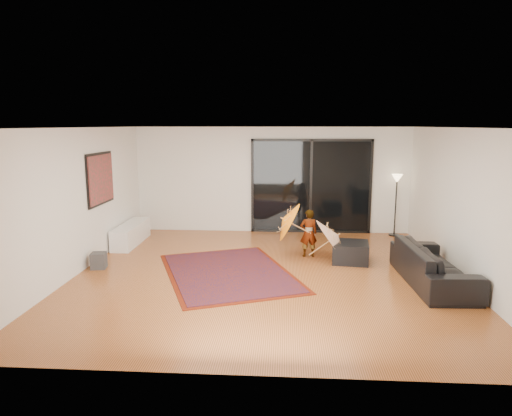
# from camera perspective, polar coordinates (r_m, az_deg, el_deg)

# --- Properties ---
(floor) EXTENTS (7.00, 7.00, 0.00)m
(floor) POSITION_cam_1_polar(r_m,az_deg,el_deg) (8.60, 1.20, -8.29)
(floor) COLOR #AF5C30
(floor) RESTS_ON ground
(ceiling) EXTENTS (7.00, 7.00, 0.00)m
(ceiling) POSITION_cam_1_polar(r_m,az_deg,el_deg) (8.15, 1.27, 10.01)
(ceiling) COLOR white
(ceiling) RESTS_ON wall_back
(wall_back) EXTENTS (7.00, 0.00, 7.00)m
(wall_back) POSITION_cam_1_polar(r_m,az_deg,el_deg) (11.73, 2.00, 3.51)
(wall_back) COLOR silver
(wall_back) RESTS_ON floor
(wall_front) EXTENTS (7.00, 0.00, 7.00)m
(wall_front) POSITION_cam_1_polar(r_m,az_deg,el_deg) (4.86, -0.61, -6.39)
(wall_front) COLOR silver
(wall_front) RESTS_ON floor
(wall_left) EXTENTS (0.00, 7.00, 7.00)m
(wall_left) POSITION_cam_1_polar(r_m,az_deg,el_deg) (9.11, -21.33, 0.82)
(wall_left) COLOR silver
(wall_left) RESTS_ON floor
(wall_right) EXTENTS (0.00, 7.00, 7.00)m
(wall_right) POSITION_cam_1_polar(r_m,az_deg,el_deg) (8.84, 24.54, 0.31)
(wall_right) COLOR silver
(wall_right) RESTS_ON floor
(sliding_door) EXTENTS (3.06, 0.07, 2.40)m
(sliding_door) POSITION_cam_1_polar(r_m,az_deg,el_deg) (11.73, 6.88, 2.70)
(sliding_door) COLOR black
(sliding_door) RESTS_ON wall_back
(painting) EXTENTS (0.04, 1.28, 1.08)m
(painting) POSITION_cam_1_polar(r_m,az_deg,el_deg) (9.97, -18.84, 3.48)
(painting) COLOR black
(painting) RESTS_ON wall_left
(media_console) EXTENTS (0.43, 1.68, 0.47)m
(media_console) POSITION_cam_1_polar(r_m,az_deg,el_deg) (11.09, -15.35, -3.12)
(media_console) COLOR white
(media_console) RESTS_ON floor
(speaker) EXTENTS (0.31, 0.31, 0.31)m
(speaker) POSITION_cam_1_polar(r_m,az_deg,el_deg) (9.41, -19.07, -6.23)
(speaker) COLOR #424244
(speaker) RESTS_ON floor
(persian_rug) EXTENTS (3.18, 3.67, 0.02)m
(persian_rug) POSITION_cam_1_polar(r_m,az_deg,el_deg) (8.69, -3.47, -8.03)
(persian_rug) COLOR #541507
(persian_rug) RESTS_ON floor
(sofa) EXTENTS (0.99, 2.33, 0.67)m
(sofa) POSITION_cam_1_polar(r_m,az_deg,el_deg) (8.62, 21.26, -6.64)
(sofa) COLOR black
(sofa) RESTS_ON floor
(ottoman) EXTENTS (0.80, 0.80, 0.41)m
(ottoman) POSITION_cam_1_polar(r_m,az_deg,el_deg) (9.49, 11.71, -5.42)
(ottoman) COLOR black
(ottoman) RESTS_ON floor
(floor_lamp) EXTENTS (0.27, 0.27, 1.55)m
(floor_lamp) POSITION_cam_1_polar(r_m,az_deg,el_deg) (11.81, 17.17, 2.48)
(floor_lamp) COLOR black
(floor_lamp) RESTS_ON floor
(child) EXTENTS (0.40, 0.29, 1.01)m
(child) POSITION_cam_1_polar(r_m,az_deg,el_deg) (9.66, 6.58, -3.14)
(child) COLOR #999999
(child) RESTS_ON floor
(parasol_orange) EXTENTS (0.55, 0.88, 0.89)m
(parasol_orange) POSITION_cam_1_polar(r_m,az_deg,el_deg) (9.55, 3.33, -1.84)
(parasol_orange) COLOR orange
(parasol_orange) RESTS_ON child
(parasol_white) EXTENTS (0.76, 1.01, 1.00)m
(parasol_white) POSITION_cam_1_polar(r_m,az_deg,el_deg) (9.56, 10.22, -3.38)
(parasol_white) COLOR white
(parasol_white) RESTS_ON floor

